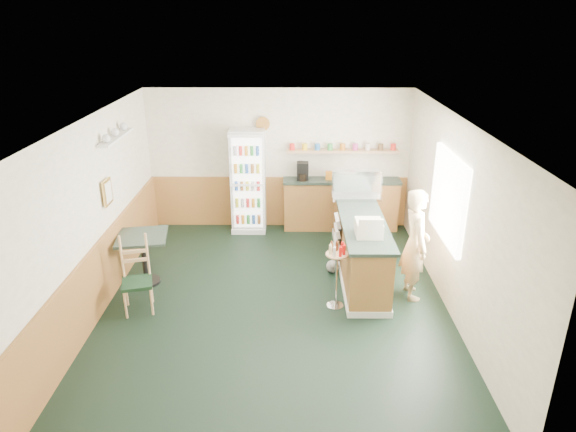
{
  "coord_description": "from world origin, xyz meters",
  "views": [
    {
      "loc": [
        0.25,
        -6.55,
        4.02
      ],
      "look_at": [
        0.19,
        0.6,
        1.14
      ],
      "focal_mm": 32.0,
      "sensor_mm": 36.0,
      "label": 1
    }
  ],
  "objects_px": {
    "display_case": "(357,185)",
    "condiment_stand": "(336,266)",
    "cafe_table": "(143,250)",
    "shopkeeper": "(415,244)",
    "drinks_fridge": "(248,181)",
    "cash_register": "(369,228)",
    "cafe_chair": "(138,271)"
  },
  "relations": [
    {
      "from": "condiment_stand",
      "to": "cafe_table",
      "type": "xyz_separation_m",
      "value": [
        -2.93,
        0.67,
        -0.08
      ]
    },
    {
      "from": "display_case",
      "to": "shopkeeper",
      "type": "xyz_separation_m",
      "value": [
        0.7,
        -1.52,
        -0.4
      ]
    },
    {
      "from": "drinks_fridge",
      "to": "cash_register",
      "type": "relative_size",
      "value": 5.03
    },
    {
      "from": "drinks_fridge",
      "to": "condiment_stand",
      "type": "height_order",
      "value": "drinks_fridge"
    },
    {
      "from": "display_case",
      "to": "shopkeeper",
      "type": "bearing_deg",
      "value": -65.28
    },
    {
      "from": "drinks_fridge",
      "to": "cafe_table",
      "type": "bearing_deg",
      "value": -124.16
    },
    {
      "from": "drinks_fridge",
      "to": "display_case",
      "type": "distance_m",
      "value": 2.19
    },
    {
      "from": "cash_register",
      "to": "cafe_chair",
      "type": "distance_m",
      "value": 3.35
    },
    {
      "from": "shopkeeper",
      "to": "cafe_chair",
      "type": "height_order",
      "value": "shopkeeper"
    },
    {
      "from": "display_case",
      "to": "cafe_table",
      "type": "height_order",
      "value": "display_case"
    },
    {
      "from": "cafe_chair",
      "to": "condiment_stand",
      "type": "bearing_deg",
      "value": -14.16
    },
    {
      "from": "condiment_stand",
      "to": "shopkeeper",
      "type": "bearing_deg",
      "value": 15.69
    },
    {
      "from": "shopkeeper",
      "to": "condiment_stand",
      "type": "bearing_deg",
      "value": 102.38
    },
    {
      "from": "drinks_fridge",
      "to": "cash_register",
      "type": "xyz_separation_m",
      "value": [
        1.94,
        -2.54,
        0.13
      ]
    },
    {
      "from": "display_case",
      "to": "condiment_stand",
      "type": "height_order",
      "value": "display_case"
    },
    {
      "from": "condiment_stand",
      "to": "drinks_fridge",
      "type": "bearing_deg",
      "value": 117.44
    },
    {
      "from": "shopkeeper",
      "to": "cafe_table",
      "type": "relative_size",
      "value": 2.0
    },
    {
      "from": "cash_register",
      "to": "condiment_stand",
      "type": "height_order",
      "value": "cash_register"
    },
    {
      "from": "cafe_table",
      "to": "drinks_fridge",
      "type": "bearing_deg",
      "value": 55.84
    },
    {
      "from": "condiment_stand",
      "to": "cafe_table",
      "type": "relative_size",
      "value": 1.17
    },
    {
      "from": "drinks_fridge",
      "to": "shopkeeper",
      "type": "height_order",
      "value": "drinks_fridge"
    },
    {
      "from": "display_case",
      "to": "cash_register",
      "type": "bearing_deg",
      "value": -90.0
    },
    {
      "from": "drinks_fridge",
      "to": "cash_register",
      "type": "height_order",
      "value": "drinks_fridge"
    },
    {
      "from": "display_case",
      "to": "cafe_chair",
      "type": "distance_m",
      "value": 3.85
    },
    {
      "from": "cafe_table",
      "to": "cafe_chair",
      "type": "xyz_separation_m",
      "value": [
        0.11,
        -0.71,
        0.0
      ]
    },
    {
      "from": "cafe_table",
      "to": "cafe_chair",
      "type": "bearing_deg",
      "value": -81.0
    },
    {
      "from": "drinks_fridge",
      "to": "display_case",
      "type": "relative_size",
      "value": 2.42
    },
    {
      "from": "display_case",
      "to": "condiment_stand",
      "type": "bearing_deg",
      "value": -104.22
    },
    {
      "from": "drinks_fridge",
      "to": "cafe_chair",
      "type": "xyz_separation_m",
      "value": [
        -1.35,
        -2.86,
        -0.41
      ]
    },
    {
      "from": "shopkeeper",
      "to": "condiment_stand",
      "type": "relative_size",
      "value": 1.71
    },
    {
      "from": "display_case",
      "to": "cafe_table",
      "type": "distance_m",
      "value": 3.66
    },
    {
      "from": "display_case",
      "to": "cafe_table",
      "type": "bearing_deg",
      "value": -160.93
    }
  ]
}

